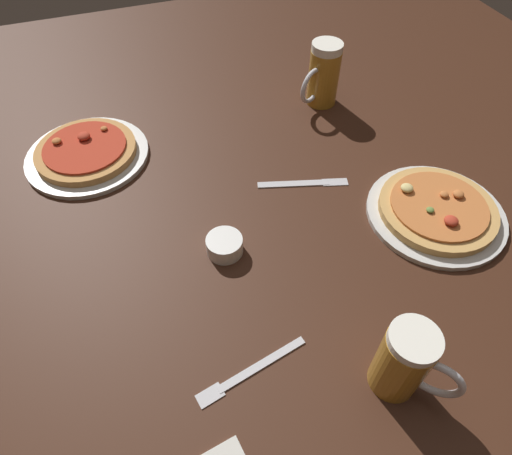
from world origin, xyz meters
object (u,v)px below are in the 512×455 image
at_px(pizza_plate_near, 437,211).
at_px(pizza_plate_far, 87,152).
at_px(ramekin_sauce, 225,245).
at_px(beer_mug_amber, 405,362).
at_px(fork_left, 250,371).
at_px(beer_mug_dark, 323,75).
at_px(knife_right, 304,183).

height_order(pizza_plate_near, pizza_plate_far, same).
distance_m(pizza_plate_near, pizza_plate_far, 0.84).
bearing_deg(ramekin_sauce, beer_mug_amber, -62.56).
relative_size(ramekin_sauce, fork_left, 0.36).
distance_m(pizza_plate_near, beer_mug_dark, 0.49).
xyz_separation_m(pizza_plate_far, ramekin_sauce, (0.23, -0.40, 0.00)).
xyz_separation_m(pizza_plate_near, beer_mug_amber, (-0.28, -0.29, 0.06)).
bearing_deg(ramekin_sauce, knife_right, 28.70).
height_order(pizza_plate_far, knife_right, pizza_plate_far).
relative_size(pizza_plate_near, fork_left, 1.44).
bearing_deg(pizza_plate_far, fork_left, -73.16).
bearing_deg(beer_mug_amber, knife_right, 84.31).
xyz_separation_m(pizza_plate_near, beer_mug_dark, (-0.05, 0.48, 0.07)).
relative_size(beer_mug_dark, knife_right, 0.82).
relative_size(beer_mug_amber, knife_right, 0.73).
bearing_deg(pizza_plate_far, knife_right, -29.92).
bearing_deg(pizza_plate_far, ramekin_sauce, -59.37).
xyz_separation_m(beer_mug_dark, fork_left, (-0.45, -0.68, -0.08)).
distance_m(ramekin_sauce, knife_right, 0.27).
bearing_deg(ramekin_sauce, fork_left, -97.91).
relative_size(pizza_plate_near, pizza_plate_far, 1.00).
xyz_separation_m(beer_mug_dark, ramekin_sauce, (-0.41, -0.42, -0.07)).
height_order(ramekin_sauce, knife_right, ramekin_sauce).
bearing_deg(fork_left, beer_mug_amber, -23.43).
bearing_deg(beer_mug_amber, fork_left, 156.57).
distance_m(pizza_plate_far, beer_mug_dark, 0.65).
bearing_deg(beer_mug_dark, pizza_plate_far, -178.10).
relative_size(pizza_plate_near, knife_right, 1.42).
distance_m(beer_mug_dark, knife_right, 0.35).
height_order(pizza_plate_near, knife_right, pizza_plate_near).
bearing_deg(knife_right, pizza_plate_near, -39.27).
height_order(pizza_plate_near, beer_mug_amber, beer_mug_amber).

